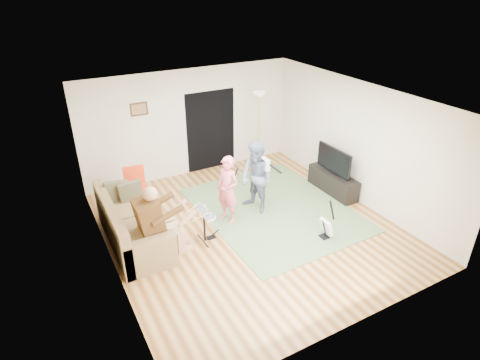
# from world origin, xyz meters

# --- Properties ---
(floor) EXTENTS (6.00, 6.00, 0.00)m
(floor) POSITION_xyz_m (0.00, 0.00, 0.00)
(floor) COLOR brown
(floor) RESTS_ON ground
(walls) EXTENTS (5.50, 6.00, 2.70)m
(walls) POSITION_xyz_m (0.00, 0.00, 1.35)
(walls) COLOR beige
(walls) RESTS_ON floor
(ceiling) EXTENTS (6.00, 6.00, 0.00)m
(ceiling) POSITION_xyz_m (0.00, 0.00, 2.70)
(ceiling) COLOR white
(ceiling) RESTS_ON walls
(window_blinds) EXTENTS (0.00, 2.05, 2.05)m
(window_blinds) POSITION_xyz_m (-2.74, 0.20, 1.55)
(window_blinds) COLOR olive
(window_blinds) RESTS_ON walls
(doorway) EXTENTS (2.10, 0.00, 2.10)m
(doorway) POSITION_xyz_m (0.55, 2.99, 1.05)
(doorway) COLOR black
(doorway) RESTS_ON walls
(picture_frame) EXTENTS (0.42, 0.03, 0.32)m
(picture_frame) POSITION_xyz_m (-1.25, 2.99, 1.90)
(picture_frame) COLOR #3F2314
(picture_frame) RESTS_ON walls
(area_rug) EXTENTS (3.08, 3.80, 0.02)m
(area_rug) POSITION_xyz_m (0.82, 0.35, 0.01)
(area_rug) COLOR #537447
(area_rug) RESTS_ON floor
(sofa) EXTENTS (0.95, 2.30, 0.93)m
(sofa) POSITION_xyz_m (-2.30, 0.67, 0.31)
(sofa) COLOR olive
(sofa) RESTS_ON floor
(drummer) EXTENTS (0.94, 0.52, 1.44)m
(drummer) POSITION_xyz_m (-1.86, 0.02, 0.56)
(drummer) COLOR #553617
(drummer) RESTS_ON sofa
(drum_kit) EXTENTS (0.37, 0.67, 0.69)m
(drum_kit) POSITION_xyz_m (-1.00, 0.02, 0.30)
(drum_kit) COLOR black
(drum_kit) RESTS_ON floor
(singer) EXTENTS (0.52, 0.62, 1.46)m
(singer) POSITION_xyz_m (-0.27, 0.44, 0.73)
(singer) COLOR #ED6783
(singer) RESTS_ON floor
(microphone) EXTENTS (0.06, 0.06, 0.24)m
(microphone) POSITION_xyz_m (-0.07, 0.44, 1.09)
(microphone) COLOR black
(microphone) RESTS_ON singer
(guitarist) EXTENTS (0.77, 0.90, 1.60)m
(guitarist) POSITION_xyz_m (0.46, 0.52, 0.80)
(guitarist) COLOR slate
(guitarist) RESTS_ON floor
(guitar_held) EXTENTS (0.14, 0.60, 0.26)m
(guitar_held) POSITION_xyz_m (0.66, 0.52, 1.09)
(guitar_held) COLOR white
(guitar_held) RESTS_ON guitarist
(guitar_spare) EXTENTS (0.30, 0.27, 0.84)m
(guitar_spare) POSITION_xyz_m (1.16, -1.05, 0.24)
(guitar_spare) COLOR black
(guitar_spare) RESTS_ON floor
(torchiere_lamp) EXTENTS (0.38, 0.38, 2.12)m
(torchiere_lamp) POSITION_xyz_m (1.54, 2.23, 1.45)
(torchiere_lamp) COLOR black
(torchiere_lamp) RESTS_ON floor
(dining_chair) EXTENTS (0.51, 0.53, 1.07)m
(dining_chair) POSITION_xyz_m (-1.85, 1.62, 0.38)
(dining_chair) COLOR beige
(dining_chair) RESTS_ON floor
(tv_cabinet) EXTENTS (0.40, 1.40, 0.50)m
(tv_cabinet) POSITION_xyz_m (2.50, 0.35, 0.25)
(tv_cabinet) COLOR black
(tv_cabinet) RESTS_ON floor
(television) EXTENTS (0.06, 1.08, 0.59)m
(television) POSITION_xyz_m (2.45, 0.35, 0.85)
(television) COLOR black
(television) RESTS_ON tv_cabinet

